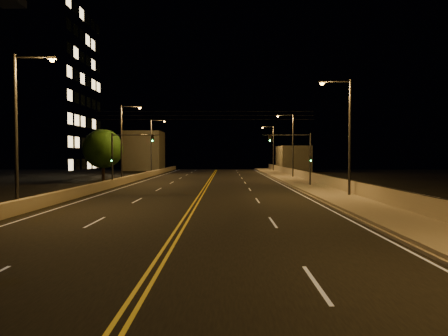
{
  "coord_description": "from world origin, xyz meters",
  "views": [
    {
      "loc": [
        2.11,
        -8.28,
        3.42
      ],
      "look_at": [
        2.0,
        18.0,
        2.5
      ],
      "focal_mm": 30.0,
      "sensor_mm": 36.0,
      "label": 1
    }
  ],
  "objects_px": {
    "traffic_signal_right": "(300,153)",
    "traffic_signal_left": "(122,153)",
    "streetlight_1": "(346,130)",
    "streetlight_4": "(20,122)",
    "tree_0": "(103,149)",
    "streetlight_3": "(272,145)",
    "streetlight_5": "(124,139)",
    "streetlight_6": "(153,143)",
    "streetlight_2": "(291,142)",
    "tree_1": "(103,150)",
    "building_tower": "(9,91)"
  },
  "relations": [
    {
      "from": "traffic_signal_left",
      "to": "traffic_signal_right",
      "type": "bearing_deg",
      "value": 0.0
    },
    {
      "from": "streetlight_2",
      "to": "tree_1",
      "type": "relative_size",
      "value": 1.41
    },
    {
      "from": "traffic_signal_right",
      "to": "traffic_signal_left",
      "type": "relative_size",
      "value": 1.0
    },
    {
      "from": "streetlight_1",
      "to": "streetlight_4",
      "type": "distance_m",
      "value": 22.66
    },
    {
      "from": "traffic_signal_right",
      "to": "streetlight_6",
      "type": "bearing_deg",
      "value": 131.26
    },
    {
      "from": "traffic_signal_left",
      "to": "building_tower",
      "type": "xyz_separation_m",
      "value": [
        -23.17,
        19.82,
        9.88
      ]
    },
    {
      "from": "traffic_signal_left",
      "to": "tree_0",
      "type": "bearing_deg",
      "value": 120.58
    },
    {
      "from": "streetlight_1",
      "to": "streetlight_3",
      "type": "relative_size",
      "value": 1.0
    },
    {
      "from": "streetlight_1",
      "to": "streetlight_6",
      "type": "relative_size",
      "value": 1.0
    },
    {
      "from": "streetlight_6",
      "to": "streetlight_5",
      "type": "bearing_deg",
      "value": -90.0
    },
    {
      "from": "streetlight_2",
      "to": "streetlight_3",
      "type": "bearing_deg",
      "value": 90.0
    },
    {
      "from": "streetlight_1",
      "to": "streetlight_5",
      "type": "relative_size",
      "value": 1.0
    },
    {
      "from": "streetlight_3",
      "to": "streetlight_6",
      "type": "relative_size",
      "value": 1.0
    },
    {
      "from": "streetlight_5",
      "to": "tree_0",
      "type": "height_order",
      "value": "streetlight_5"
    },
    {
      "from": "streetlight_3",
      "to": "streetlight_5",
      "type": "bearing_deg",
      "value": -124.11
    },
    {
      "from": "streetlight_2",
      "to": "streetlight_6",
      "type": "height_order",
      "value": "same"
    },
    {
      "from": "streetlight_6",
      "to": "tree_0",
      "type": "xyz_separation_m",
      "value": [
        -3.33,
        -15.06,
        -1.16
      ]
    },
    {
      "from": "tree_0",
      "to": "building_tower",
      "type": "bearing_deg",
      "value": 146.82
    },
    {
      "from": "streetlight_4",
      "to": "traffic_signal_left",
      "type": "height_order",
      "value": "streetlight_4"
    },
    {
      "from": "streetlight_5",
      "to": "streetlight_6",
      "type": "height_order",
      "value": "same"
    },
    {
      "from": "streetlight_3",
      "to": "streetlight_5",
      "type": "distance_m",
      "value": 38.25
    },
    {
      "from": "streetlight_4",
      "to": "tree_1",
      "type": "distance_m",
      "value": 32.81
    },
    {
      "from": "streetlight_3",
      "to": "traffic_signal_left",
      "type": "distance_m",
      "value": 41.88
    },
    {
      "from": "streetlight_3",
      "to": "streetlight_5",
      "type": "xyz_separation_m",
      "value": [
        -21.45,
        -31.67,
        0.0
      ]
    },
    {
      "from": "traffic_signal_left",
      "to": "tree_0",
      "type": "height_order",
      "value": "tree_0"
    },
    {
      "from": "tree_0",
      "to": "traffic_signal_left",
      "type": "bearing_deg",
      "value": -59.42
    },
    {
      "from": "streetlight_5",
      "to": "traffic_signal_left",
      "type": "height_order",
      "value": "streetlight_5"
    },
    {
      "from": "streetlight_4",
      "to": "traffic_signal_right",
      "type": "bearing_deg",
      "value": 41.0
    },
    {
      "from": "streetlight_1",
      "to": "traffic_signal_right",
      "type": "xyz_separation_m",
      "value": [
        -1.57,
        9.99,
        -1.7
      ]
    },
    {
      "from": "streetlight_5",
      "to": "tree_1",
      "type": "bearing_deg",
      "value": 119.93
    },
    {
      "from": "streetlight_1",
      "to": "building_tower",
      "type": "distance_m",
      "value": 53.33
    },
    {
      "from": "streetlight_5",
      "to": "streetlight_6",
      "type": "bearing_deg",
      "value": 90.0
    },
    {
      "from": "traffic_signal_right",
      "to": "streetlight_3",
      "type": "bearing_deg",
      "value": 87.55
    },
    {
      "from": "traffic_signal_left",
      "to": "tree_1",
      "type": "distance_m",
      "value": 16.54
    },
    {
      "from": "streetlight_2",
      "to": "tree_0",
      "type": "xyz_separation_m",
      "value": [
        -24.78,
        -6.97,
        -1.16
      ]
    },
    {
      "from": "building_tower",
      "to": "tree_0",
      "type": "height_order",
      "value": "building_tower"
    },
    {
      "from": "streetlight_2",
      "to": "traffic_signal_right",
      "type": "relative_size",
      "value": 1.62
    },
    {
      "from": "streetlight_6",
      "to": "traffic_signal_right",
      "type": "xyz_separation_m",
      "value": [
        19.88,
        -22.66,
        -1.7
      ]
    },
    {
      "from": "streetlight_1",
      "to": "streetlight_2",
      "type": "distance_m",
      "value": 24.57
    },
    {
      "from": "streetlight_2",
      "to": "streetlight_5",
      "type": "xyz_separation_m",
      "value": [
        -21.45,
        -9.65,
        0.0
      ]
    },
    {
      "from": "traffic_signal_right",
      "to": "traffic_signal_left",
      "type": "xyz_separation_m",
      "value": [
        -18.71,
        0.0,
        0.0
      ]
    },
    {
      "from": "streetlight_5",
      "to": "streetlight_4",
      "type": "bearing_deg",
      "value": -90.0
    },
    {
      "from": "streetlight_6",
      "to": "traffic_signal_left",
      "type": "bearing_deg",
      "value": -87.05
    },
    {
      "from": "traffic_signal_right",
      "to": "tree_1",
      "type": "xyz_separation_m",
      "value": [
        -25.67,
        14.99,
        0.51
      ]
    },
    {
      "from": "traffic_signal_right",
      "to": "tree_0",
      "type": "relative_size",
      "value": 0.86
    },
    {
      "from": "streetlight_5",
      "to": "tree_1",
      "type": "distance_m",
      "value": 11.67
    },
    {
      "from": "streetlight_5",
      "to": "traffic_signal_left",
      "type": "xyz_separation_m",
      "value": [
        1.17,
        -4.93,
        -1.7
      ]
    },
    {
      "from": "traffic_signal_right",
      "to": "traffic_signal_left",
      "type": "height_order",
      "value": "same"
    },
    {
      "from": "streetlight_4",
      "to": "tree_1",
      "type": "bearing_deg",
      "value": 100.17
    },
    {
      "from": "streetlight_1",
      "to": "building_tower",
      "type": "xyz_separation_m",
      "value": [
        -43.45,
        29.8,
        8.18
      ]
    }
  ]
}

